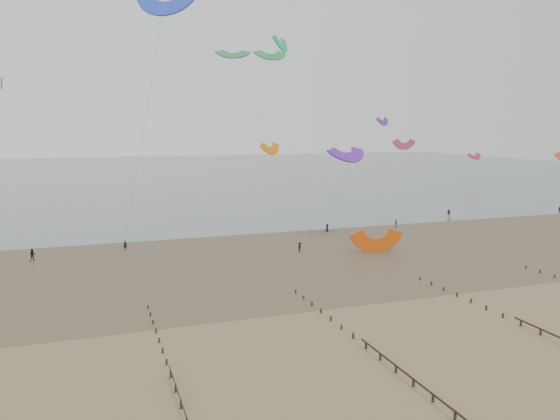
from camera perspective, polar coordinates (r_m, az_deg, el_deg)
The scene contains 7 objects.
ground at distance 56.78m, azimuth 2.19°, elevation -12.44°, with size 500.00×500.00×0.00m, color brown.
sea_and_shore at distance 87.51m, azimuth -8.61°, elevation -4.96°, with size 500.00×665.00×0.03m.
groynes at distance 43.14m, azimuth 17.39°, elevation -19.31°, with size 72.16×50.16×1.00m.
kitesurfer_lead at distance 95.54m, azimuth -15.88°, elevation -3.55°, with size 0.60×0.39×1.63m, color black.
kitesurfers at distance 105.36m, azimuth 2.64°, elevation -2.09°, with size 150.00×25.19×1.89m.
grounded_kite at distance 92.07m, azimuth 10.00°, elevation -4.32°, with size 7.70×4.04×5.87m, color #EB580E, non-canonical shape.
kites_airborne at distance 136.91m, azimuth -18.17°, elevation 9.10°, with size 231.37×125.23×36.89m.
Camera 1 is at (-19.42, -49.31, 20.39)m, focal length 35.00 mm.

